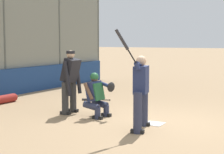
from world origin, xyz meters
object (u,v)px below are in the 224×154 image
(catcher_behind_plate, at_px, (97,94))
(spare_bat_by_padding, at_px, (92,100))
(fielding_glove_on_dirt, at_px, (71,87))
(equipment_bag_dugout_side, at_px, (3,99))
(batter_at_plate, at_px, (141,90))
(umpire_home, at_px, (70,80))

(catcher_behind_plate, xyz_separation_m, spare_bat_by_padding, (-2.08, -1.46, -0.54))
(fielding_glove_on_dirt, height_order, equipment_bag_dugout_side, equipment_bag_dugout_side)
(fielding_glove_on_dirt, xyz_separation_m, equipment_bag_dugout_side, (3.88, 0.26, 0.07))
(equipment_bag_dugout_side, bearing_deg, batter_at_plate, 78.97)
(spare_bat_by_padding, relative_size, fielding_glove_on_dirt, 2.66)
(batter_at_plate, distance_m, spare_bat_by_padding, 4.11)
(umpire_home, bearing_deg, fielding_glove_on_dirt, -148.46)
(catcher_behind_plate, distance_m, spare_bat_by_padding, 2.60)
(batter_at_plate, relative_size, fielding_glove_on_dirt, 6.57)
(catcher_behind_plate, xyz_separation_m, equipment_bag_dugout_side, (-0.32, -3.54, -0.45))
(batter_at_plate, relative_size, catcher_behind_plate, 1.93)
(spare_bat_by_padding, relative_size, equipment_bag_dugout_side, 0.78)
(batter_at_plate, relative_size, umpire_home, 1.30)
(fielding_glove_on_dirt, relative_size, equipment_bag_dugout_side, 0.29)
(batter_at_plate, bearing_deg, umpire_home, -120.92)
(equipment_bag_dugout_side, bearing_deg, catcher_behind_plate, 84.76)
(catcher_behind_plate, height_order, equipment_bag_dugout_side, catcher_behind_plate)
(catcher_behind_plate, relative_size, equipment_bag_dugout_side, 0.99)
(umpire_home, relative_size, spare_bat_by_padding, 1.90)
(batter_at_plate, distance_m, catcher_behind_plate, 1.66)
(batter_at_plate, height_order, spare_bat_by_padding, batter_at_plate)
(spare_bat_by_padding, bearing_deg, batter_at_plate, 116.19)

